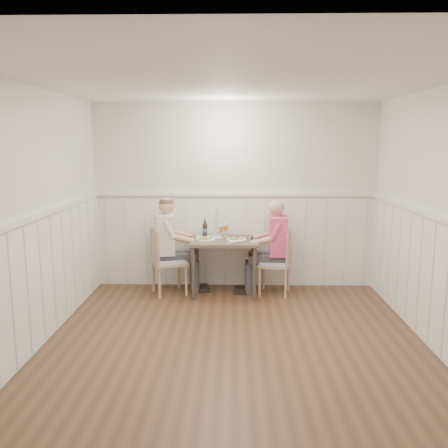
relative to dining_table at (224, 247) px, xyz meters
name	(u,v)px	position (x,y,z in m)	size (l,w,h in m)	color
ground_plane	(235,350)	(0.14, -1.84, -0.65)	(4.50, 4.50, 0.00)	#4D3122
room_shell	(235,199)	(0.14, -1.84, 0.87)	(4.04, 4.54, 2.60)	silver
wainscot	(235,266)	(0.14, -1.15, 0.04)	(4.00, 4.49, 1.34)	white
dining_table	(224,247)	(0.00, 0.00, 0.00)	(0.90, 0.70, 0.75)	#4D3E35
chair_right	(279,261)	(0.74, -0.02, -0.18)	(0.48, 0.48, 0.86)	tan
chair_left	(165,259)	(-0.80, -0.06, -0.16)	(0.56, 0.56, 0.91)	tan
man_in_pink	(275,254)	(0.69, 0.03, -0.10)	(0.61, 0.43, 1.32)	#3F3F47
diner_cream	(168,252)	(-0.77, 0.02, -0.08)	(0.68, 0.49, 1.35)	#3F3F47
plate_man	(236,239)	(0.16, -0.03, 0.12)	(0.26, 0.26, 0.07)	white
plate_diner	(205,239)	(-0.26, -0.04, 0.12)	(0.25, 0.25, 0.06)	white
beer_glass_a	(226,228)	(0.01, 0.23, 0.23)	(0.07, 0.07, 0.19)	silver
beer_glass_b	(221,229)	(-0.05, 0.15, 0.22)	(0.07, 0.07, 0.18)	silver
beer_bottle	(205,229)	(-0.27, 0.20, 0.21)	(0.07, 0.07, 0.24)	black
rolled_napkin	(235,242)	(0.14, -0.24, 0.12)	(0.18, 0.15, 0.04)	white
grass_vase	(215,223)	(-0.14, 0.28, 0.29)	(0.05, 0.05, 0.42)	silver
gingham_mat	(208,237)	(-0.23, 0.17, 0.11)	(0.37, 0.32, 0.01)	#6A7EB3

